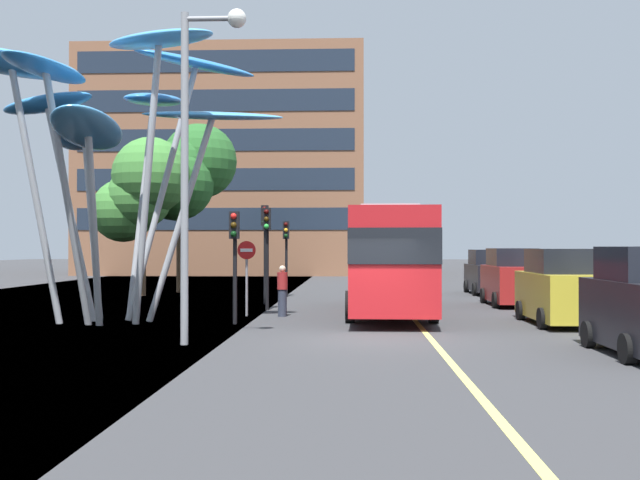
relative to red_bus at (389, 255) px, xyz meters
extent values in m
cube|color=#38383A|center=(-0.78, -7.13, -2.04)|extent=(120.00, 240.00, 0.10)
cube|color=#E0D666|center=(0.70, -7.13, -1.99)|extent=(0.16, 144.00, 0.01)
cube|color=red|center=(0.00, 0.00, -0.12)|extent=(2.69, 11.35, 3.05)
cube|color=black|center=(0.00, 0.00, 0.31)|extent=(2.72, 11.46, 0.97)
cube|color=yellow|center=(0.11, 5.59, 1.11)|extent=(1.36, 0.13, 0.36)
cube|color=#B2B2B7|center=(0.00, 0.00, 1.53)|extent=(1.93, 3.99, 0.24)
cylinder|color=black|center=(1.31, 3.48, -1.51)|extent=(0.30, 0.97, 0.96)
cylinder|color=black|center=(-1.17, 3.52, -1.51)|extent=(0.30, 0.97, 0.96)
cylinder|color=black|center=(1.18, -3.14, -1.51)|extent=(0.30, 0.97, 0.96)
cylinder|color=black|center=(-1.30, -3.09, -1.51)|extent=(0.30, 0.97, 0.96)
cylinder|color=#9EA0A5|center=(-6.46, -2.89, 1.16)|extent=(2.11, 0.45, 6.36)
ellipsoid|color=#4CA3E5|center=(-5.51, -2.77, 4.31)|extent=(4.45, 1.88, 0.48)
cylinder|color=#9EA0A5|center=(-7.22, -2.05, 2.14)|extent=(2.09, 1.70, 8.32)
ellipsoid|color=#2D7FD1|center=(-6.31, -1.33, 6.28)|extent=(4.32, 3.86, 0.87)
cylinder|color=#9EA0A5|center=(-8.20, -1.03, 1.67)|extent=(0.57, 1.89, 7.36)
ellipsoid|color=#2D7FD1|center=(-8.03, -0.20, 5.33)|extent=(2.22, 3.24, 0.75)
cylinder|color=#9EA0A5|center=(-9.63, -1.71, 0.98)|extent=(1.29, 1.72, 6.00)
ellipsoid|color=#2D7FD1|center=(-10.14, -0.99, 3.96)|extent=(3.40, 3.93, 0.87)
cylinder|color=#9EA0A5|center=(-9.90, -2.90, 1.38)|extent=(1.83, 0.55, 6.78)
ellipsoid|color=#388EDB|center=(-10.70, -2.74, 4.74)|extent=(3.24, 1.74, 0.89)
cylinder|color=#9EA0A5|center=(-10.48, -4.10, 1.80)|extent=(1.48, 0.89, 7.61)
ellipsoid|color=#4CA3E5|center=(-11.08, -4.41, 5.59)|extent=(4.13, 3.16, 1.08)
cylinder|color=#9EA0A5|center=(-9.21, -4.92, 1.56)|extent=(0.83, 2.00, 7.14)
ellipsoid|color=#388EDB|center=(-9.50, -5.80, 5.10)|extent=(2.26, 3.20, 0.57)
cylinder|color=#9EA0A5|center=(-8.48, -4.87, 0.75)|extent=(0.33, 1.52, 5.53)
ellipsoid|color=#4CA3E5|center=(-8.42, -5.53, 3.49)|extent=(2.03, 4.22, 1.16)
cylinder|color=#9EA0A5|center=(-7.20, -4.03, 2.13)|extent=(1.09, 0.78, 8.27)
ellipsoid|color=#4CA3E5|center=(-6.79, -4.29, 6.26)|extent=(4.15, 3.37, 0.59)
cylinder|color=black|center=(-4.68, -3.66, -0.33)|extent=(0.12, 0.12, 3.31)
cube|color=black|center=(-4.68, -3.80, 0.92)|extent=(0.28, 0.24, 0.80)
sphere|color=red|center=(-4.68, -3.93, 1.18)|extent=(0.18, 0.18, 0.18)
sphere|color=#3A2707|center=(-4.68, -3.93, 0.92)|extent=(0.18, 0.18, 0.18)
sphere|color=black|center=(-4.68, -3.93, 0.66)|extent=(0.18, 0.18, 0.18)
cylinder|color=black|center=(-4.29, 1.32, -0.16)|extent=(0.12, 0.12, 3.66)
cube|color=black|center=(-4.29, 1.18, 1.28)|extent=(0.28, 0.24, 0.80)
sphere|color=#390706|center=(-4.29, 1.05, 1.54)|extent=(0.18, 0.18, 0.18)
sphere|color=#3A2707|center=(-4.29, 1.05, 1.28)|extent=(0.18, 0.18, 0.18)
sphere|color=green|center=(-4.29, 1.05, 1.02)|extent=(0.18, 0.18, 0.18)
cylinder|color=black|center=(-4.69, 4.08, -0.03)|extent=(0.12, 0.12, 3.91)
cube|color=black|center=(-4.69, 3.94, 1.53)|extent=(0.28, 0.24, 0.80)
sphere|color=#390706|center=(-4.69, 3.81, 1.79)|extent=(0.18, 0.18, 0.18)
sphere|color=#3A2707|center=(-4.69, 3.81, 1.53)|extent=(0.18, 0.18, 0.18)
sphere|color=green|center=(-4.69, 3.81, 1.27)|extent=(0.18, 0.18, 0.18)
cylinder|color=black|center=(-4.23, 8.52, -0.27)|extent=(0.12, 0.12, 3.43)
cube|color=black|center=(-4.23, 8.38, 1.04)|extent=(0.28, 0.24, 0.80)
sphere|color=#390706|center=(-4.23, 8.25, 1.30)|extent=(0.18, 0.18, 0.18)
sphere|color=orange|center=(-4.23, 8.25, 1.04)|extent=(0.18, 0.18, 0.18)
sphere|color=black|center=(-4.23, 8.25, 0.78)|extent=(0.18, 0.18, 0.18)
cylinder|color=black|center=(4.09, -8.50, -1.69)|extent=(0.20, 0.60, 0.60)
cylinder|color=black|center=(4.09, -10.91, -1.69)|extent=(0.20, 0.60, 0.60)
cube|color=gold|center=(4.95, -3.36, -1.15)|extent=(1.90, 4.38, 1.32)
cube|color=black|center=(4.95, -3.36, -0.13)|extent=(1.75, 2.41, 0.71)
cylinder|color=black|center=(5.89, -2.01, -1.69)|extent=(0.20, 0.60, 0.60)
cylinder|color=black|center=(4.00, -2.01, -1.69)|extent=(0.20, 0.60, 0.60)
cylinder|color=black|center=(5.89, -4.72, -1.69)|extent=(0.20, 0.60, 0.60)
cylinder|color=black|center=(4.00, -4.72, -1.69)|extent=(0.20, 0.60, 0.60)
cube|color=maroon|center=(4.93, 3.72, -1.13)|extent=(1.73, 4.13, 1.36)
cube|color=black|center=(4.93, 3.72, -0.11)|extent=(1.59, 2.27, 0.68)
cylinder|color=black|center=(5.79, 5.00, -1.69)|extent=(0.20, 0.60, 0.60)
cylinder|color=black|center=(4.06, 5.00, -1.69)|extent=(0.20, 0.60, 0.60)
cylinder|color=black|center=(5.79, 2.43, -1.69)|extent=(0.20, 0.60, 0.60)
cylinder|color=black|center=(4.06, 2.43, -1.69)|extent=(0.20, 0.60, 0.60)
cube|color=black|center=(5.32, 10.95, -1.19)|extent=(1.73, 4.30, 1.24)
cube|color=black|center=(5.32, 10.95, -0.21)|extent=(1.59, 2.36, 0.72)
cylinder|color=black|center=(6.19, 12.28, -1.69)|extent=(0.20, 0.60, 0.60)
cylinder|color=black|center=(4.46, 12.28, -1.69)|extent=(0.20, 0.60, 0.60)
cylinder|color=black|center=(6.19, 9.61, -1.69)|extent=(0.20, 0.60, 0.60)
cylinder|color=black|center=(4.46, 9.61, -1.69)|extent=(0.20, 0.60, 0.60)
cylinder|color=gray|center=(-5.13, -8.36, 1.88)|extent=(0.18, 0.18, 7.74)
cylinder|color=gray|center=(-4.52, -8.36, 5.60)|extent=(1.22, 0.12, 0.12)
sphere|color=silver|center=(-3.91, -8.36, 5.60)|extent=(0.44, 0.44, 0.44)
cylinder|color=brown|center=(-11.07, 9.05, -0.52)|extent=(0.45, 0.45, 2.94)
sphere|color=#428438|center=(-10.40, 8.20, 3.53)|extent=(3.49, 3.49, 3.49)
sphere|color=#428438|center=(-11.12, 10.07, 2.82)|extent=(2.56, 2.56, 2.56)
sphere|color=#428438|center=(-11.76, 8.53, 1.95)|extent=(2.89, 2.89, 2.89)
sphere|color=#428438|center=(-10.95, 8.29, 2.55)|extent=(2.93, 2.93, 2.93)
sphere|color=#428438|center=(-10.40, 9.18, 3.67)|extent=(3.15, 3.15, 3.15)
cylinder|color=brown|center=(-9.81, 11.75, -0.03)|extent=(0.46, 0.46, 3.91)
sphere|color=#286028|center=(-9.92, 11.09, 3.46)|extent=(3.78, 3.78, 3.78)
sphere|color=#286028|center=(-9.61, 11.09, 4.27)|extent=(2.69, 2.69, 2.69)
sphere|color=#286028|center=(-8.97, 12.17, 4.62)|extent=(3.80, 3.80, 3.80)
cylinder|color=#2D3342|center=(-3.52, -1.15, -1.55)|extent=(0.29, 0.29, 0.88)
cylinder|color=maroon|center=(-3.52, -1.15, -0.82)|extent=(0.34, 0.34, 0.56)
sphere|color=beige|center=(-3.52, -1.15, -0.43)|extent=(0.22, 0.22, 0.22)
cylinder|color=gray|center=(-4.70, -1.06, -0.76)|extent=(0.08, 0.08, 2.46)
cylinder|color=red|center=(-4.70, -1.09, 0.18)|extent=(0.60, 0.03, 0.60)
cube|color=white|center=(-4.70, -1.12, 0.18)|extent=(0.40, 0.04, 0.11)
cube|color=brown|center=(-11.90, 40.14, 7.21)|extent=(23.09, 15.35, 18.41)
cube|color=#1E2838|center=(-11.90, 32.44, 2.46)|extent=(21.70, 0.08, 1.72)
cube|color=#1E2838|center=(-11.90, 32.44, 5.53)|extent=(21.70, 0.08, 1.72)
cube|color=#1E2838|center=(-11.90, 32.44, 8.60)|extent=(21.70, 0.08, 1.72)
cube|color=#1E2838|center=(-11.90, 32.44, 11.66)|extent=(21.70, 0.08, 1.72)
cube|color=#1E2838|center=(-11.90, 32.44, 14.73)|extent=(21.70, 0.08, 1.72)
camera|label=1|loc=(-1.23, -25.79, 0.28)|focal=42.51mm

